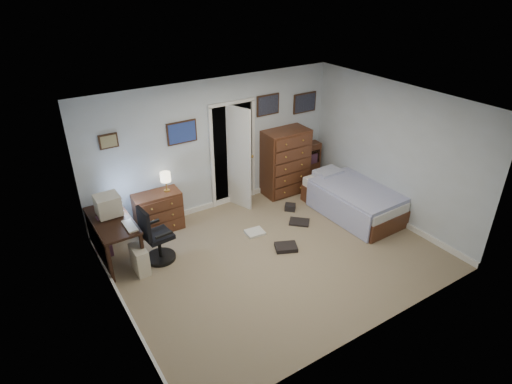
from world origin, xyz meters
The scene contains 15 objects.
floor centered at (0.00, 0.00, -0.01)m, with size 5.00×4.00×0.02m, color #82725A.
computer_desk centered at (-2.29, 1.35, 0.55)m, with size 0.59×1.25×0.72m.
crt_monitor centered at (-2.18, 1.50, 0.90)m, with size 0.38×0.35×0.34m.
keyboard centered at (-2.02, 1.00, 0.73)m, with size 0.14×0.38×0.02m, color beige.
pc_tower centered at (-2.00, 0.80, 0.22)m, with size 0.20×0.40×0.43m.
office_chair centered at (-1.68, 0.92, 0.38)m, with size 0.52×0.52×0.99m.
media_stack centered at (-2.32, 1.49, 0.36)m, with size 0.15×0.15×0.73m, color maroon.
low_dresser centered at (-1.31, 1.77, 0.36)m, with size 0.81×0.41×0.72m, color #59321C.
table_lamp centered at (-1.11, 1.78, 0.98)m, with size 0.19×0.19×0.35m.
doorway centered at (0.35, 2.27, 1.00)m, with size 0.96×1.12×2.05m.
tall_dresser centered at (1.43, 1.75, 0.68)m, with size 0.92×0.54×1.36m, color #59321C.
headboard_bookcase centered at (1.89, 1.86, 0.47)m, with size 1.00×0.30×0.89m.
bed centered at (1.99, 0.34, 0.30)m, with size 1.07×1.93×0.62m.
wall_posters centered at (0.57, 1.98, 1.75)m, with size 4.38×0.04×0.60m.
floor_clutter centered at (0.52, 0.51, 0.04)m, with size 1.32×1.33×0.13m.
Camera 1 is at (-3.35, -4.63, 4.22)m, focal length 30.00 mm.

